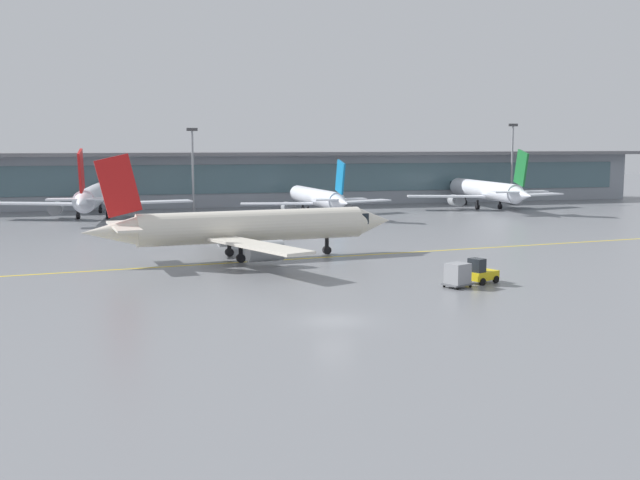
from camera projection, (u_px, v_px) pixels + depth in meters
name	position (u px, v px, depth m)	size (l,w,h in m)	color
ground_plane	(334.00, 321.00, 49.64)	(400.00, 400.00, 0.00)	slate
taxiway_centreline_stripe	(257.00, 261.00, 74.15)	(110.00, 0.36, 0.01)	yellow
terminal_concourse	(195.00, 179.00, 136.90)	(177.38, 11.00, 9.60)	#8C939E
gate_airplane_1	(94.00, 197.00, 115.94)	(29.48, 31.83, 10.54)	silver
gate_airplane_2	(316.00, 198.00, 121.10)	(24.92, 26.89, 8.90)	silver
gate_airplane_3	(485.00, 191.00, 132.23)	(28.88, 30.97, 10.28)	silver
taxiing_regional_jet	(249.00, 227.00, 75.53)	(31.38, 28.98, 10.39)	silver
baggage_tug	(481.00, 272.00, 62.57)	(2.95, 2.42, 2.10)	yellow
cargo_dolly_lead	(458.00, 274.00, 60.78)	(2.57, 2.32, 1.94)	#595B60
apron_light_mast_1	(193.00, 166.00, 126.82)	(1.80, 0.36, 13.68)	gray
apron_light_mast_2	(512.00, 160.00, 142.90)	(1.80, 0.36, 14.75)	gray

